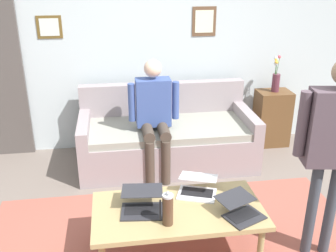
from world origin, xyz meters
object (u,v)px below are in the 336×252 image
couch (167,138)px  person_standing (334,137)px  laptop_left (197,188)px  person_seated (154,112)px  laptop_right (241,210)px  french_press (168,209)px  laptop_center (142,204)px  coffee_table (178,213)px  side_shelf (272,118)px  flower_vase (276,78)px

couch → person_standing: person_standing is taller
laptop_left → person_seated: 1.20m
laptop_right → french_press: bearing=2.7°
couch → laptop_center: 1.61m
french_press → person_standing: 1.32m
couch → person_seated: size_ratio=1.56×
laptop_right → person_standing: 0.87m
laptop_right → person_seated: person_seated is taller
couch → coffee_table: 1.59m
laptop_center → side_shelf: bearing=-134.8°
laptop_center → laptop_right: (-0.74, 0.19, -0.00)m
side_shelf → person_standing: size_ratio=0.44×
person_seated → side_shelf: bearing=-161.5°
couch → side_shelf: couch is taller
coffee_table → laptop_right: (-0.46, 0.15, 0.08)m
coffee_table → person_seated: size_ratio=1.05×
laptop_left → laptop_center: bearing=19.6°
coffee_table → laptop_left: 0.30m
laptop_right → person_standing: bearing=178.0°
person_seated → french_press: bearing=87.0°
laptop_center → person_seated: person_seated is taller
laptop_left → french_press: french_press is taller
flower_vase → french_press: bearing=51.2°
laptop_left → couch: bearing=-87.4°
laptop_right → person_standing: size_ratio=0.25×
laptop_center → laptop_left: bearing=-160.4°
coffee_table → laptop_center: laptop_center is taller
couch → person_standing: 2.14m
laptop_right → french_press: french_press is taller
french_press → person_standing: (-1.22, -0.00, 0.50)m
coffee_table → laptop_left: (-0.20, -0.20, 0.08)m
french_press → side_shelf: side_shelf is taller
coffee_table → laptop_center: bearing=-6.9°
couch → flower_vase: flower_vase is taller
person_seated → coffee_table: bearing=91.3°
coffee_table → side_shelf: size_ratio=1.88×
laptop_left → flower_vase: 2.20m
laptop_right → coffee_table: bearing=-18.3°
laptop_left → french_press: size_ratio=1.45×
side_shelf → coffee_table: bearing=50.4°
laptop_center → person_standing: bearing=171.5°
laptop_left → side_shelf: (-1.36, -1.68, -0.10)m
flower_vase → person_standing: 2.11m
laptop_center → side_shelf: size_ratio=0.53×
coffee_table → side_shelf: side_shelf is taller
laptop_center → laptop_right: laptop_center is taller
laptop_right → side_shelf: side_shelf is taller
french_press → person_standing: bearing=-179.8°
coffee_table → person_seated: (0.03, -1.35, 0.36)m
side_shelf → laptop_center: bearing=45.2°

